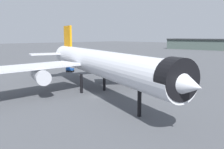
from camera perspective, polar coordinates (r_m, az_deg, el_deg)
ground at (r=60.00m, az=-3.92°, el=-5.28°), size 900.00×900.00×0.00m
airliner_near_gate at (r=61.71m, az=-3.67°, el=2.76°), size 67.64×60.39×18.36m
baggage_tug_wing at (r=102.46m, az=-9.98°, el=1.17°), size 3.58×3.01×1.85m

